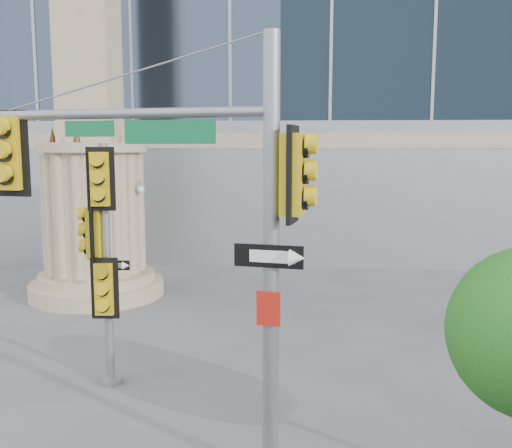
{
  "coord_description": "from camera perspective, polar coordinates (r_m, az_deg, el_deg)",
  "views": [
    {
      "loc": [
        0.52,
        -9.32,
        5.01
      ],
      "look_at": [
        -0.2,
        2.0,
        3.45
      ],
      "focal_mm": 40.0,
      "sensor_mm": 36.0,
      "label": 1
    }
  ],
  "objects": [
    {
      "name": "ground",
      "position": [
        10.6,
        0.41,
        -20.37
      ],
      "size": [
        120.0,
        120.0,
        0.0
      ],
      "primitive_type": "plane",
      "color": "#545456",
      "rests_on": "ground"
    },
    {
      "name": "monument",
      "position": [
        19.45,
        -16.15,
        9.05
      ],
      "size": [
        4.4,
        4.4,
        16.6
      ],
      "color": "tan",
      "rests_on": "ground"
    },
    {
      "name": "main_signal_pole",
      "position": [
        8.49,
        -6.29,
        1.5
      ],
      "size": [
        5.04,
        1.44,
        6.58
      ],
      "rotation": [
        0.0,
        0.0,
        -0.2
      ],
      "color": "slate",
      "rests_on": "ground"
    },
    {
      "name": "secondary_signal_pole",
      "position": [
        12.02,
        -15.13,
        -2.18
      ],
      "size": [
        0.89,
        0.65,
        5.06
      ],
      "rotation": [
        0.0,
        0.0,
        0.06
      ],
      "color": "slate",
      "rests_on": "ground"
    }
  ]
}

